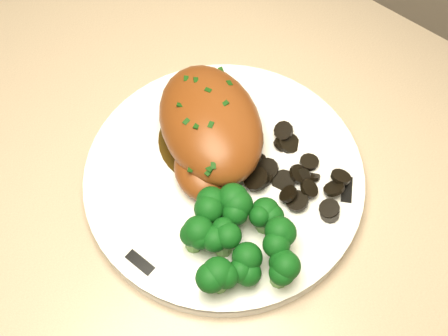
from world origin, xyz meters
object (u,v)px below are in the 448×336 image
Objects in this scene: plate at (224,178)px; chicken_breast at (209,128)px; broccoli_florets at (239,241)px; counter at (243,306)px.

chicken_breast is at bearing 152.41° from plate.
plate is 1.60× the size of chicken_breast.
broccoli_florets is at bearing -4.87° from chicken_breast.
plate is 2.45× the size of broccoli_florets.
plate is 0.09m from broccoli_florets.
plate is (-0.03, -0.01, 0.43)m from counter.
chicken_breast is 0.12m from broccoli_florets.
counter is at bearing 26.93° from plate.
counter is 11.15× the size of chicken_breast.
counter is at bearing 116.00° from broccoli_florets.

